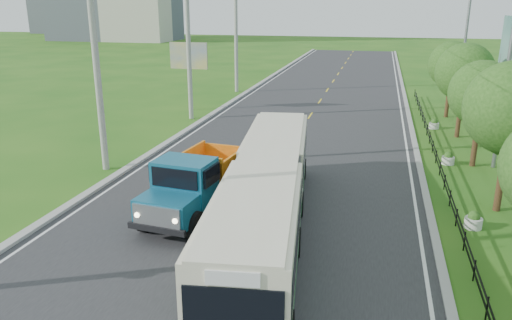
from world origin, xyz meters
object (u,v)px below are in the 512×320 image
at_px(tree_fourth, 482,97).
at_px(pole_mid, 189,47).
at_px(tree_fifth, 465,75).
at_px(bus, 267,191).
at_px(pole_far, 236,37).
at_px(tree_third, 512,113).
at_px(streetlight_mid, 504,71).
at_px(billboard_left, 189,60).
at_px(dump_truck, 195,180).
at_px(tree_back, 452,67).
at_px(pole_near, 97,68).
at_px(planter_mid, 448,159).
at_px(streetlight_far, 462,47).
at_px(planter_near, 473,221).
at_px(planter_far, 434,124).

bearing_deg(tree_fourth, pole_mid, 159.26).
height_order(tree_fifth, bus, tree_fifth).
height_order(pole_far, tree_fourth, pole_far).
bearing_deg(tree_third, streetlight_mid, 82.36).
bearing_deg(streetlight_mid, tree_fourth, 169.85).
height_order(billboard_left, dump_truck, billboard_left).
xyz_separation_m(pole_far, bus, (9.55, -29.48, -3.36)).
bearing_deg(tree_back, billboard_left, -173.69).
bearing_deg(pole_far, tree_fourth, -46.15).
height_order(tree_third, bus, tree_third).
distance_m(pole_near, billboard_left, 15.10).
distance_m(planter_mid, dump_truck, 14.01).
distance_m(tree_third, streetlight_mid, 5.98).
bearing_deg(streetlight_far, pole_mid, -159.68).
relative_size(pole_near, planter_mid, 14.93).
xyz_separation_m(tree_third, billboard_left, (-19.36, 15.86, -0.12)).
height_order(planter_near, dump_truck, dump_truck).
relative_size(tree_fourth, streetlight_mid, 0.60).
relative_size(tree_third, planter_mid, 8.96).
height_order(pole_far, planter_near, pole_far).
relative_size(pole_far, billboard_left, 1.92).
relative_size(planter_near, bus, 0.04).
distance_m(streetlight_far, planter_mid, 14.88).
bearing_deg(planter_far, tree_third, -84.82).
xyz_separation_m(tree_fifth, planter_near, (-1.26, -14.14, -3.57)).
xyz_separation_m(tree_third, tree_fourth, (-0.00, 6.00, -0.40)).
bearing_deg(planter_mid, bus, -124.92).
xyz_separation_m(tree_third, streetlight_far, (0.79, 19.86, 0.92)).
xyz_separation_m(pole_far, planter_far, (16.86, -11.00, -4.81)).
relative_size(tree_third, streetlight_far, 0.66).
xyz_separation_m(pole_near, bus, (9.55, -5.48, -3.36)).
distance_m(tree_fifth, streetlight_mid, 6.28).
bearing_deg(billboard_left, pole_far, 82.17).
xyz_separation_m(pole_mid, planter_near, (16.86, -15.00, -4.81)).
distance_m(planter_far, dump_truck, 20.20).
height_order(streetlight_far, dump_truck, streetlight_far).
height_order(tree_third, planter_far, tree_third).
relative_size(planter_mid, planter_far, 1.00).
distance_m(pole_near, pole_mid, 12.00).
height_order(pole_mid, planter_far, pole_mid).
relative_size(tree_fifth, planter_near, 8.66).
bearing_deg(streetlight_far, pole_far, 165.19).
distance_m(pole_near, streetlight_mid, 19.56).
xyz_separation_m(tree_fourth, streetlight_mid, (0.79, -0.14, 1.32)).
xyz_separation_m(streetlight_far, planter_mid, (-2.04, -14.00, -4.62)).
height_order(tree_fourth, bus, tree_fourth).
bearing_deg(streetlight_mid, tree_back, 93.70).
distance_m(streetlight_mid, planter_near, 9.46).
distance_m(tree_fourth, planter_near, 8.87).
distance_m(pole_mid, dump_truck, 17.81).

